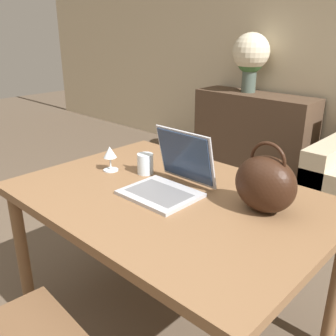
{
  "coord_description": "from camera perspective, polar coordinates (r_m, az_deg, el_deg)",
  "views": [
    {
      "loc": [
        1.0,
        -0.53,
        1.45
      ],
      "look_at": [
        -0.03,
        0.55,
        0.88
      ],
      "focal_mm": 40.0,
      "sensor_mm": 36.0,
      "label": 1
    }
  ],
  "objects": [
    {
      "name": "dining_table",
      "position": [
        1.68,
        0.27,
        -6.53
      ],
      "size": [
        1.37,
        0.97,
        0.76
      ],
      "color": "brown",
      "rests_on": "ground_plane"
    },
    {
      "name": "sideboard",
      "position": [
        4.06,
        12.79,
        5.41
      ],
      "size": [
        1.26,
        0.4,
        0.8
      ],
      "color": "#4C3828",
      "rests_on": "ground_plane"
    },
    {
      "name": "laptop",
      "position": [
        1.65,
        0.61,
        -1.2
      ],
      "size": [
        0.31,
        0.33,
        0.26
      ],
      "color": "#ADADB2",
      "rests_on": "dining_table"
    },
    {
      "name": "drinking_glass",
      "position": [
        1.86,
        -3.47,
        0.65
      ],
      "size": [
        0.08,
        0.08,
        0.1
      ],
      "color": "silver",
      "rests_on": "dining_table"
    },
    {
      "name": "wine_glass",
      "position": [
        1.9,
        -8.83,
        2.08
      ],
      "size": [
        0.08,
        0.08,
        0.13
      ],
      "color": "silver",
      "rests_on": "dining_table"
    },
    {
      "name": "handbag",
      "position": [
        1.5,
        14.61,
        -2.29
      ],
      "size": [
        0.25,
        0.18,
        0.29
      ],
      "color": "black",
      "rests_on": "dining_table"
    },
    {
      "name": "flower_vase",
      "position": [
        4.01,
        12.5,
        16.36
      ],
      "size": [
        0.37,
        0.37,
        0.59
      ],
      "color": "#47564C",
      "rests_on": "sideboard"
    }
  ]
}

